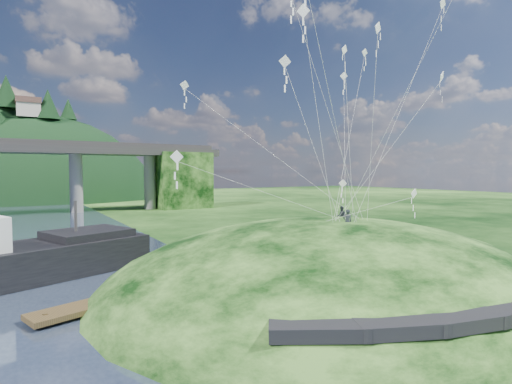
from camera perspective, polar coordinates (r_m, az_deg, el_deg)
ground at (r=25.41m, az=-0.69°, el=-16.84°), size 320.00×320.00×0.00m
grass_hill at (r=31.92m, az=10.30°, el=-15.55°), size 36.00×32.00×13.00m
footpath at (r=23.36m, az=29.40°, el=-13.64°), size 22.29×5.84×0.83m
wooden_dock at (r=28.56m, az=-17.18°, el=-13.87°), size 12.89×5.67×0.92m
kite_flyers at (r=32.70m, az=12.36°, el=-2.11°), size 3.78×4.47×1.93m
kite_swarm at (r=31.12m, az=10.94°, el=17.00°), size 20.88×16.41×19.34m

